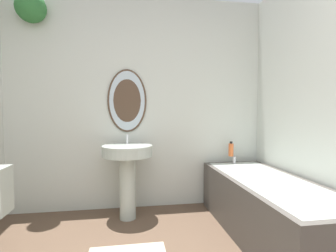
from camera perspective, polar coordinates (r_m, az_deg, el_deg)
wall_back at (r=2.81m, az=-7.93°, el=6.52°), size 2.98×0.30×2.40m
pedestal_sink at (r=2.54m, az=-9.49°, el=-9.01°), size 0.51×0.51×0.86m
bathtub at (r=2.40m, az=22.63°, el=-17.13°), size 0.67×1.64×0.58m
shampoo_bottle at (r=2.94m, az=14.56°, el=-5.36°), size 0.06×0.06×0.17m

